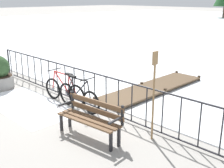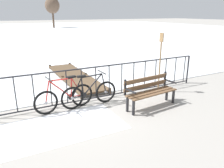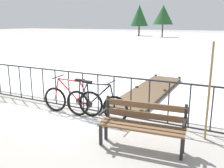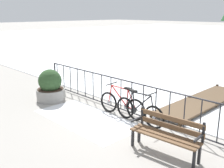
# 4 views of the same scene
# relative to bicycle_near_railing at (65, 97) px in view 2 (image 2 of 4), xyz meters

# --- Properties ---
(ground_plane) EXTENTS (160.00, 160.00, 0.00)m
(ground_plane) POSITION_rel_bicycle_near_railing_xyz_m (0.38, 0.27, -0.37)
(ground_plane) COLOR #9E9991
(frozen_pond) EXTENTS (80.00, 56.00, 0.03)m
(frozen_pond) POSITION_rel_bicycle_near_railing_xyz_m (0.38, 28.67, -0.35)
(frozen_pond) COLOR white
(frozen_pond) RESTS_ON ground
(snow_patch) EXTENTS (3.34, 1.62, 0.01)m
(snow_patch) POSITION_rel_bicycle_near_railing_xyz_m (-0.59, -0.93, -0.36)
(snow_patch) COLOR white
(snow_patch) RESTS_ON ground
(railing_fence) EXTENTS (9.06, 0.06, 1.07)m
(railing_fence) POSITION_rel_bicycle_near_railing_xyz_m (0.38, 0.27, 0.19)
(railing_fence) COLOR #232328
(railing_fence) RESTS_ON ground
(bicycle_near_railing) EXTENTS (1.71, 0.52, 0.97)m
(bicycle_near_railing) POSITION_rel_bicycle_near_railing_xyz_m (0.00, 0.00, 0.00)
(bicycle_near_railing) COLOR black
(bicycle_near_railing) RESTS_ON ground
(bicycle_second) EXTENTS (1.71, 0.52, 0.97)m
(bicycle_second) POSITION_rel_bicycle_near_railing_xyz_m (0.72, -0.04, 0.00)
(bicycle_second) COLOR black
(bicycle_second) RESTS_ON ground
(park_bench) EXTENTS (1.64, 0.64, 0.89)m
(park_bench) POSITION_rel_bicycle_near_railing_xyz_m (2.22, -0.87, 0.14)
(park_bench) COLOR brown
(park_bench) RESTS_ON ground
(oar_upright) EXTENTS (0.04, 0.16, 1.98)m
(oar_upright) POSITION_rel_bicycle_near_railing_xyz_m (3.27, -0.00, 0.77)
(oar_upright) COLOR #937047
(oar_upright) RESTS_ON ground
(wooden_dock) EXTENTS (1.10, 4.49, 0.20)m
(wooden_dock) POSITION_rel_bicycle_near_railing_xyz_m (1.19, 2.77, -0.25)
(wooden_dock) COLOR brown
(wooden_dock) RESTS_ON ground
(tree_centre) EXTENTS (2.52, 2.52, 5.21)m
(tree_centre) POSITION_rel_bicycle_near_railing_xyz_m (8.41, 35.81, 3.42)
(tree_centre) COLOR brown
(tree_centre) RESTS_ON ground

